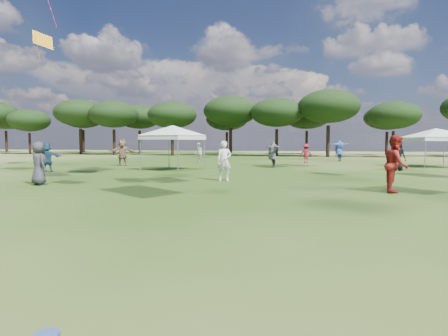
# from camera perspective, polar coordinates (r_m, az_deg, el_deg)

# --- Properties ---
(tree_line) EXTENTS (108.78, 17.63, 7.77)m
(tree_line) POSITION_cam_1_polar(r_m,az_deg,el_deg) (47.48, 14.40, 8.38)
(tree_line) COLOR black
(tree_line) RESTS_ON ground
(tent_left) EXTENTS (5.63, 5.63, 2.98)m
(tent_left) POSITION_cam_1_polar(r_m,az_deg,el_deg) (22.69, -7.82, 6.14)
(tent_left) COLOR gray
(tent_left) RESTS_ON ground
(tent_right) EXTENTS (6.55, 6.55, 2.91)m
(tent_right) POSITION_cam_1_polar(r_m,az_deg,el_deg) (28.89, 29.60, 5.04)
(tent_right) COLOR gray
(tent_right) RESTS_ON ground
(festival_crowd) EXTENTS (28.35, 22.86, 1.93)m
(festival_crowd) POSITION_cam_1_polar(r_m,az_deg,el_deg) (23.63, 9.22, 1.98)
(festival_crowd) COLOR olive
(festival_crowd) RESTS_ON ground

